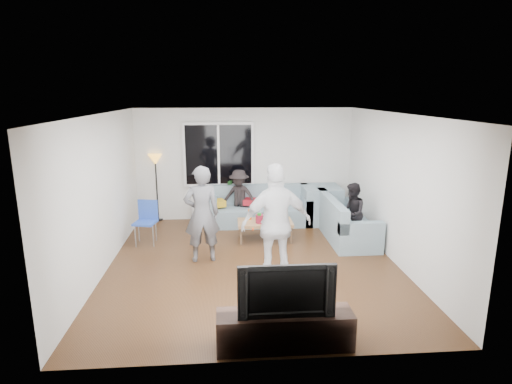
{
  "coord_description": "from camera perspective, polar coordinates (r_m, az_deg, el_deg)",
  "views": [
    {
      "loc": [
        -0.47,
        -6.86,
        2.94
      ],
      "look_at": [
        0.1,
        0.6,
        1.15
      ],
      "focal_mm": 29.28,
      "sensor_mm": 36.0,
      "label": 1
    }
  ],
  "objects": [
    {
      "name": "spectator_right",
      "position": [
        8.45,
        12.96,
        -2.88
      ],
      "size": [
        0.57,
        0.67,
        1.22
      ],
      "primitive_type": "imported",
      "rotation": [
        0.0,
        0.0,
        -1.77
      ],
      "color": "black",
      "rests_on": "floor"
    },
    {
      "name": "television",
      "position": [
        4.91,
        4.05,
        -12.87
      ],
      "size": [
        1.11,
        0.15,
        0.64
      ],
      "primitive_type": "imported",
      "color": "black",
      "rests_on": "tv_console"
    },
    {
      "name": "floor_lamp",
      "position": [
        9.96,
        -13.4,
        0.56
      ],
      "size": [
        0.32,
        0.32,
        1.56
      ],
      "primitive_type": null,
      "color": "orange",
      "rests_on": "floor"
    },
    {
      "name": "wall_left",
      "position": [
        7.34,
        -20.47,
        -0.31
      ],
      "size": [
        0.04,
        5.5,
        2.6
      ],
      "primitive_type": "cube",
      "color": "silver",
      "rests_on": "ground"
    },
    {
      "name": "window_glass",
      "position": [
        9.61,
        -5.13,
        5.09
      ],
      "size": [
        1.5,
        0.02,
        1.35
      ],
      "primitive_type": "cube",
      "color": "black",
      "rests_on": "window_frame"
    },
    {
      "name": "coffee_table",
      "position": [
        8.52,
        1.23,
        -5.3
      ],
      "size": [
        1.1,
        0.61,
        0.4
      ],
      "primitive_type": "cube",
      "rotation": [
        0.0,
        0.0,
        -0.01
      ],
      "color": "#AA7A52",
      "rests_on": "floor"
    },
    {
      "name": "sofa_corner",
      "position": [
        9.72,
        8.85,
        -1.71
      ],
      "size": [
        0.85,
        0.85,
        0.85
      ],
      "primitive_type": "cube",
      "color": "gray",
      "rests_on": "floor"
    },
    {
      "name": "floor",
      "position": [
        7.48,
        -0.42,
        -9.84
      ],
      "size": [
        5.0,
        5.5,
        0.04
      ],
      "primitive_type": "cube",
      "color": "#56351C",
      "rests_on": "ground"
    },
    {
      "name": "tv_console",
      "position": [
        5.18,
        3.94,
        -18.25
      ],
      "size": [
        1.6,
        0.4,
        0.44
      ],
      "primitive_type": "cube",
      "color": "#312018",
      "rests_on": "floor"
    },
    {
      "name": "vase",
      "position": [
        9.75,
        -7.43,
        0.14
      ],
      "size": [
        0.22,
        0.22,
        0.19
      ],
      "primitive_type": "imported",
      "rotation": [
        0.0,
        0.0,
        0.27
      ],
      "color": "silver",
      "rests_on": "radiator"
    },
    {
      "name": "player_right",
      "position": [
        6.48,
        2.82,
        -4.42
      ],
      "size": [
        1.17,
        0.63,
        1.9
      ],
      "primitive_type": "imported",
      "rotation": [
        0.0,
        0.0,
        3.29
      ],
      "color": "silver",
      "rests_on": "floor"
    },
    {
      "name": "radiator",
      "position": [
        9.86,
        -4.98,
        -2.06
      ],
      "size": [
        1.3,
        0.12,
        0.62
      ],
      "primitive_type": "cube",
      "color": "silver",
      "rests_on": "floor"
    },
    {
      "name": "cushion_red",
      "position": [
        9.52,
        -0.53,
        -1.33
      ],
      "size": [
        0.43,
        0.39,
        0.13
      ],
      "primitive_type": "cube",
      "rotation": [
        0.0,
        0.0,
        -0.3
      ],
      "color": "maroon",
      "rests_on": "sofa_back_section"
    },
    {
      "name": "bottle_a",
      "position": [
        8.54,
        -0.87,
        -3.07
      ],
      "size": [
        0.07,
        0.07,
        0.22
      ],
      "primitive_type": "cylinder",
      "color": "orange",
      "rests_on": "coffee_table"
    },
    {
      "name": "pitcher",
      "position": [
        8.33,
        0.52,
        -3.68
      ],
      "size": [
        0.17,
        0.17,
        0.17
      ],
      "primitive_type": "cylinder",
      "color": "maroon",
      "rests_on": "coffee_table"
    },
    {
      "name": "wall_right",
      "position": [
        7.66,
        18.73,
        0.38
      ],
      "size": [
        0.04,
        5.5,
        2.6
      ],
      "primitive_type": "cube",
      "color": "silver",
      "rests_on": "ground"
    },
    {
      "name": "wall_back",
      "position": [
        9.77,
        -1.57,
        3.79
      ],
      "size": [
        5.0,
        0.04,
        2.6
      ],
      "primitive_type": "cube",
      "color": "silver",
      "rests_on": "ground"
    },
    {
      "name": "window_mullion",
      "position": [
        9.6,
        -5.13,
        5.08
      ],
      "size": [
        0.05,
        0.03,
        1.35
      ],
      "primitive_type": "cube",
      "color": "white",
      "rests_on": "window_frame"
    },
    {
      "name": "player_left",
      "position": [
        7.38,
        -7.41,
        -3.02
      ],
      "size": [
        0.69,
        0.51,
        1.72
      ],
      "primitive_type": "imported",
      "rotation": [
        0.0,
        0.0,
        3.3
      ],
      "color": "#54555A",
      "rests_on": "floor"
    },
    {
      "name": "ceiling",
      "position": [
        6.88,
        -0.45,
        10.8
      ],
      "size": [
        5.0,
        5.5,
        0.04
      ],
      "primitive_type": "cube",
      "color": "white",
      "rests_on": "ground"
    },
    {
      "name": "spectator_back",
      "position": [
        9.45,
        -2.33,
        -0.71
      ],
      "size": [
        0.92,
        0.71,
        1.26
      ],
      "primitive_type": "imported",
      "rotation": [
        0.0,
        0.0,
        -0.34
      ],
      "color": "black",
      "rests_on": "floor"
    },
    {
      "name": "bottle_d",
      "position": [
        8.34,
        2.51,
        -3.44
      ],
      "size": [
        0.07,
        0.07,
        0.24
      ],
      "primitive_type": "cylinder",
      "color": "#D84213",
      "rests_on": "coffee_table"
    },
    {
      "name": "sofa_right_section",
      "position": [
        8.79,
        12.31,
        -3.49
      ],
      "size": [
        2.0,
        0.85,
        0.85
      ],
      "primitive_type": null,
      "rotation": [
        0.0,
        0.0,
        1.57
      ],
      "color": "gray",
      "rests_on": "floor"
    },
    {
      "name": "side_chair",
      "position": [
        8.52,
        -14.9,
        -4.14
      ],
      "size": [
        0.48,
        0.48,
        0.86
      ],
      "primitive_type": null,
      "rotation": [
        0.0,
        0.0,
        -0.21
      ],
      "color": "#2A4EB8",
      "rests_on": "floor"
    },
    {
      "name": "window_frame",
      "position": [
        9.65,
        -5.13,
        5.12
      ],
      "size": [
        1.62,
        0.06,
        1.47
      ],
      "primitive_type": "cube",
      "color": "white",
      "rests_on": "wall_back"
    },
    {
      "name": "bottle_b",
      "position": [
        8.29,
        0.44,
        -3.61
      ],
      "size": [
        0.08,
        0.08,
        0.21
      ],
      "primitive_type": "cylinder",
      "color": "#17821E",
      "rests_on": "coffee_table"
    },
    {
      "name": "potted_plant",
      "position": [
        9.71,
        -3.77,
        0.67
      ],
      "size": [
        0.2,
        0.17,
        0.35
      ],
      "primitive_type": "imported",
      "rotation": [
        0.0,
        0.0,
        0.08
      ],
      "color": "#276126",
      "rests_on": "radiator"
    },
    {
      "name": "sofa_back_section",
      "position": [
        9.5,
        0.54,
        -1.9
      ],
      "size": [
        2.3,
        0.85,
        0.85
      ],
      "primitive_type": null,
      "color": "gray",
      "rests_on": "floor"
    },
    {
      "name": "cushion_yellow",
      "position": [
        9.42,
        -5.48,
        -1.54
      ],
      "size": [
        0.46,
        0.43,
        0.14
      ],
      "primitive_type": "cube",
      "rotation": [
        0.0,
        0.0,
        0.33
      ],
      "color": "gold",
      "rests_on": "sofa_back_section"
    },
    {
      "name": "wall_front",
      "position": [
        4.43,
        2.09,
        -8.27
      ],
      "size": [
        5.0,
        0.04,
        2.6
      ],
      "primitive_type": "cube",
      "color": "silver",
      "rests_on": "ground"
    }
  ]
}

